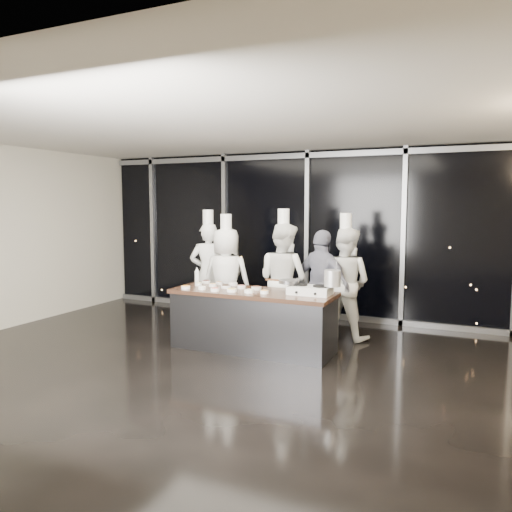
{
  "coord_description": "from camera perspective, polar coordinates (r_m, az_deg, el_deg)",
  "views": [
    {
      "loc": [
        3.07,
        -5.74,
        2.19
      ],
      "look_at": [
        -0.08,
        1.2,
        1.39
      ],
      "focal_mm": 35.0,
      "sensor_mm": 36.0,
      "label": 1
    }
  ],
  "objects": [
    {
      "name": "ground",
      "position": [
        6.87,
        -3.62,
        -12.6
      ],
      "size": [
        9.0,
        9.0,
        0.0
      ],
      "primitive_type": "plane",
      "color": "black",
      "rests_on": "ground"
    },
    {
      "name": "room_shell",
      "position": [
        6.43,
        -2.36,
        6.5
      ],
      "size": [
        9.02,
        7.02,
        3.21
      ],
      "color": "beige",
      "rests_on": "ground"
    },
    {
      "name": "window_wall",
      "position": [
        9.69,
        5.92,
        2.47
      ],
      "size": [
        8.9,
        0.11,
        3.2
      ],
      "color": "black",
      "rests_on": "ground"
    },
    {
      "name": "demo_counter",
      "position": [
        7.52,
        -0.38,
        -7.35
      ],
      "size": [
        2.46,
        0.86,
        0.9
      ],
      "color": "#343539",
      "rests_on": "ground"
    },
    {
      "name": "stove",
      "position": [
        7.16,
        6.2,
        -3.88
      ],
      "size": [
        0.6,
        0.39,
        0.14
      ],
      "rotation": [
        0.0,
        0.0,
        -0.0
      ],
      "color": "silver",
      "rests_on": "demo_counter"
    },
    {
      "name": "frying_pan",
      "position": [
        7.26,
        3.71,
        -2.92
      ],
      "size": [
        0.51,
        0.3,
        0.05
      ],
      "rotation": [
        0.0,
        0.0,
        -0.0
      ],
      "color": "slate",
      "rests_on": "stove"
    },
    {
      "name": "stock_pot",
      "position": [
        7.04,
        8.73,
        -2.52
      ],
      "size": [
        0.23,
        0.23,
        0.23
      ],
      "primitive_type": "cylinder",
      "rotation": [
        0.0,
        0.0,
        -0.0
      ],
      "color": "silver",
      "rests_on": "stove"
    },
    {
      "name": "prep_bowls",
      "position": [
        7.63,
        -3.52,
        -3.55
      ],
      "size": [
        1.38,
        0.74,
        0.05
      ],
      "color": "white",
      "rests_on": "demo_counter"
    },
    {
      "name": "squeeze_bottle",
      "position": [
        8.2,
        -6.76,
        -2.22
      ],
      "size": [
        0.07,
        0.07,
        0.26
      ],
      "color": "white",
      "rests_on": "demo_counter"
    },
    {
      "name": "chef_far_left",
      "position": [
        9.04,
        -5.43,
        -1.95
      ],
      "size": [
        0.8,
        0.68,
        2.08
      ],
      "rotation": [
        0.0,
        0.0,
        3.56
      ],
      "color": "white",
      "rests_on": "ground"
    },
    {
      "name": "chef_left",
      "position": [
        8.6,
        -3.4,
        -2.61
      ],
      "size": [
        0.93,
        0.66,
        2.02
      ],
      "rotation": [
        0.0,
        0.0,
        3.25
      ],
      "color": "white",
      "rests_on": "ground"
    },
    {
      "name": "chef_center",
      "position": [
        8.22,
        3.13,
        -2.7
      ],
      "size": [
        1.09,
        0.96,
        2.11
      ],
      "rotation": [
        0.0,
        0.0,
        2.82
      ],
      "color": "white",
      "rests_on": "ground"
    },
    {
      "name": "guest",
      "position": [
        8.08,
        7.57,
        -3.31
      ],
      "size": [
        1.13,
        0.79,
        1.78
      ],
      "rotation": [
        0.0,
        0.0,
        2.76
      ],
      "color": "#131634",
      "rests_on": "ground"
    },
    {
      "name": "chef_right",
      "position": [
        8.21,
        10.11,
        -3.03
      ],
      "size": [
        1.0,
        0.84,
        2.04
      ],
      "rotation": [
        0.0,
        0.0,
        2.95
      ],
      "color": "white",
      "rests_on": "ground"
    }
  ]
}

